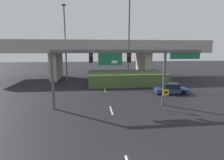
# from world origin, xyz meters

# --- Properties ---
(lane_markings) EXTENTS (0.14, 46.30, 0.01)m
(lane_markings) POSITION_xyz_m (0.00, 14.38, 0.00)
(lane_markings) COLOR silver
(lane_markings) RESTS_ON ground
(signal_gantry) EXTENTS (15.53, 0.44, 5.95)m
(signal_gantry) POSITION_xyz_m (1.34, 10.98, 4.83)
(signal_gantry) COLOR #515456
(signal_gantry) RESTS_ON ground
(speed_limit_sign) EXTENTS (0.60, 0.11, 2.17)m
(speed_limit_sign) POSITION_xyz_m (5.36, 9.49, 1.42)
(speed_limit_sign) COLOR #4C4C4C
(speed_limit_sign) RESTS_ON ground
(highway_light_pole_near) EXTENTS (0.70, 0.36, 13.86)m
(highway_light_pole_near) POSITION_xyz_m (-6.64, 26.88, 7.31)
(highway_light_pole_near) COLOR #515456
(highway_light_pole_near) RESTS_ON ground
(highway_light_pole_far) EXTENTS (0.70, 0.36, 15.60)m
(highway_light_pole_far) POSITION_xyz_m (4.17, 21.91, 8.18)
(highway_light_pole_far) COLOR #515456
(highway_light_pole_far) RESTS_ON ground
(overpass_bridge) EXTENTS (42.86, 9.24, 7.70)m
(overpass_bridge) POSITION_xyz_m (0.00, 30.01, 5.56)
(overpass_bridge) COLOR #A39E93
(overpass_bridge) RESTS_ON ground
(grass_embankment) EXTENTS (13.20, 7.23, 2.03)m
(grass_embankment) POSITION_xyz_m (4.13, 23.48, 1.01)
(grass_embankment) COLOR #4C6033
(grass_embankment) RESTS_ON ground
(parked_sedan_near_right) EXTENTS (4.54, 2.20, 1.41)m
(parked_sedan_near_right) POSITION_xyz_m (8.80, 15.78, 0.65)
(parked_sedan_near_right) COLOR navy
(parked_sedan_near_right) RESTS_ON ground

